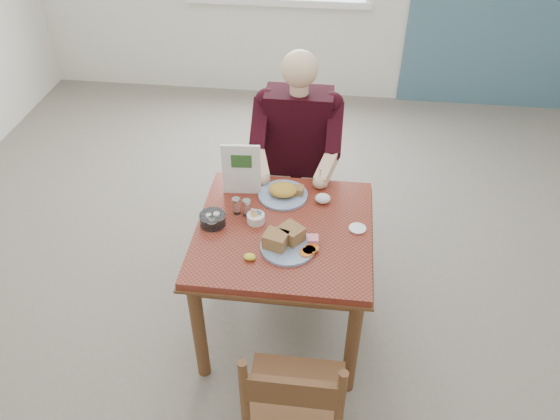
# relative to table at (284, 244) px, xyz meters

# --- Properties ---
(floor) EXTENTS (6.00, 6.00, 0.00)m
(floor) POSITION_rel_table_xyz_m (0.00, 0.00, -0.64)
(floor) COLOR #6C6557
(floor) RESTS_ON ground
(lemon_wedge) EXTENTS (0.07, 0.06, 0.03)m
(lemon_wedge) POSITION_rel_table_xyz_m (-0.14, -0.25, 0.13)
(lemon_wedge) COLOR yellow
(lemon_wedge) RESTS_ON table
(napkin) EXTENTS (0.10, 0.09, 0.05)m
(napkin) POSITION_rel_table_xyz_m (0.19, 0.24, 0.14)
(napkin) COLOR white
(napkin) RESTS_ON table
(metal_dish) EXTENTS (0.11, 0.11, 0.01)m
(metal_dish) POSITION_rel_table_xyz_m (0.38, 0.03, 0.12)
(metal_dish) COLOR silver
(metal_dish) RESTS_ON table
(table) EXTENTS (0.92, 0.92, 0.75)m
(table) POSITION_rel_table_xyz_m (0.00, 0.00, 0.00)
(table) COLOR maroon
(table) RESTS_ON ground
(chair_far) EXTENTS (0.42, 0.42, 0.95)m
(chair_far) POSITION_rel_table_xyz_m (0.00, 0.80, -0.16)
(chair_far) COLOR brown
(chair_far) RESTS_ON ground
(chair_near) EXTENTS (0.42, 0.42, 0.95)m
(chair_near) POSITION_rel_table_xyz_m (0.14, -0.84, -0.16)
(chair_near) COLOR brown
(chair_near) RESTS_ON ground
(diner) EXTENTS (0.53, 0.56, 1.39)m
(diner) POSITION_rel_table_xyz_m (0.00, 0.71, 0.17)
(diner) COLOR gray
(diner) RESTS_ON chair_far
(near_plate) EXTENTS (0.36, 0.36, 0.09)m
(near_plate) POSITION_rel_table_xyz_m (0.03, -0.13, 0.15)
(near_plate) COLOR white
(near_plate) RESTS_ON table
(far_plate) EXTENTS (0.28, 0.28, 0.07)m
(far_plate) POSITION_rel_table_xyz_m (-0.03, 0.27, 0.14)
(far_plate) COLOR white
(far_plate) RESTS_ON table
(caddy) EXTENTS (0.11, 0.11, 0.07)m
(caddy) POSITION_rel_table_xyz_m (-0.15, 0.03, 0.14)
(caddy) COLOR white
(caddy) RESTS_ON table
(shakers) EXTENTS (0.10, 0.06, 0.10)m
(shakers) POSITION_rel_table_xyz_m (-0.23, 0.09, 0.16)
(shakers) COLOR white
(shakers) RESTS_ON table
(creamer) EXTENTS (0.15, 0.15, 0.06)m
(creamer) POSITION_rel_table_xyz_m (-0.37, -0.01, 0.14)
(creamer) COLOR white
(creamer) RESTS_ON table
(menu) EXTENTS (0.21, 0.03, 0.31)m
(menu) POSITION_rel_table_xyz_m (-0.26, 0.27, 0.27)
(menu) COLOR white
(menu) RESTS_ON table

